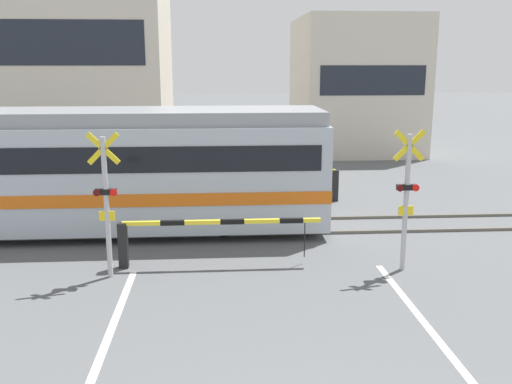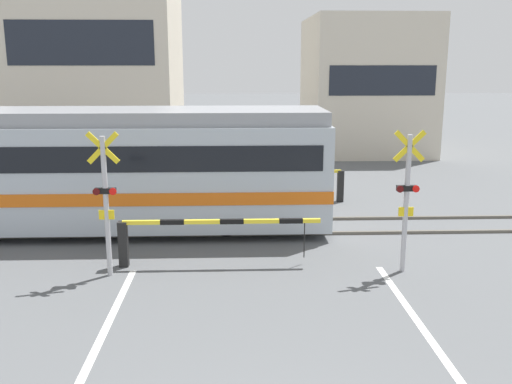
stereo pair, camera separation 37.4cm
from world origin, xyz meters
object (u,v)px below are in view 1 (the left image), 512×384
Objects in this scene: commuter_train at (56,168)px; pedestrian at (240,162)px; crossing_barrier_near at (181,232)px; crossing_signal_left at (106,199)px; crossing_signal_right at (407,194)px; crossing_barrier_far at (296,178)px.

pedestrian is (5.09, 5.32, -0.82)m from commuter_train.
crossing_signal_left is (-1.49, -0.55, 0.92)m from crossing_barrier_near.
crossing_signal_left is 9.37m from pedestrian.
crossing_signal_right is 9.40m from pedestrian.
commuter_train is 4.59× the size of crossing_signal_left.
crossing_barrier_far is at bearing 60.05° from crossing_barrier_near.
crossing_barrier_far is at bearing 23.37° from commuter_train.
crossing_signal_left is at bearing -109.65° from pedestrian.
crossing_barrier_far is 6.66m from crossing_signal_right.
commuter_train is 7.40m from pedestrian.
pedestrian is at bearing 70.35° from crossing_signal_left.
crossing_barrier_far is at bearing 103.06° from crossing_signal_right.
crossing_signal_right reaches higher than pedestrian.
crossing_barrier_near is 1.45× the size of crossing_signal_right.
commuter_train reaches higher than pedestrian.
crossing_signal_right is (8.31, -3.47, -0.04)m from commuter_train.
crossing_signal_left is 1.00× the size of crossing_signal_right.
crossing_signal_right is at bearing -76.94° from crossing_barrier_far.
crossing_barrier_near is 2.78× the size of pedestrian.
crossing_signal_right is at bearing -69.84° from pedestrian.
crossing_signal_left is at bearing -127.20° from crossing_barrier_far.
commuter_train is 7.49m from crossing_barrier_far.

